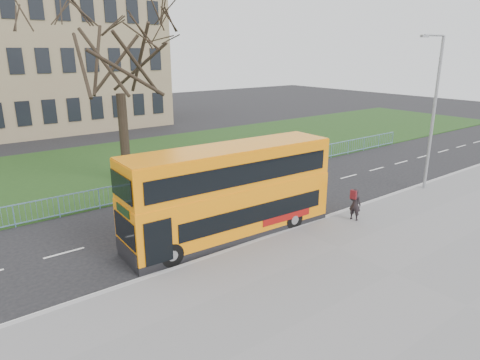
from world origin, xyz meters
The scene contains 10 objects.
ground centered at (0.00, 0.00, 0.00)m, with size 120.00×120.00×0.00m, color black.
pavement centered at (0.00, -6.75, 0.06)m, with size 80.00×10.50×0.12m, color slate.
kerb centered at (0.00, -1.55, 0.07)m, with size 80.00×0.20×0.14m, color gray.
grass_verge centered at (0.00, 14.30, 0.04)m, with size 80.00×15.40×0.08m, color #1D3B15.
guard_railing centered at (0.00, 6.60, 0.55)m, with size 40.00×0.12×1.10m, color #6C99C1, non-canonical shape.
bare_tree centered at (-3.00, 10.00, 6.49)m, with size 8.98×8.98×12.83m, color black, non-canonical shape.
civic_building centered at (-5.00, 35.00, 7.00)m, with size 30.00×15.00×14.00m, color #856F54.
yellow_bus centered at (-2.62, -0.28, 2.14)m, with size 9.60×2.68×3.98m.
pedestrian centered at (2.99, -2.59, 0.90)m, with size 0.57×0.37×1.56m, color black.
street_lamp centered at (10.13, -1.98, 4.82)m, with size 1.81×0.45×8.57m.
Camera 1 is at (-12.94, -14.33, 7.89)m, focal length 32.00 mm.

